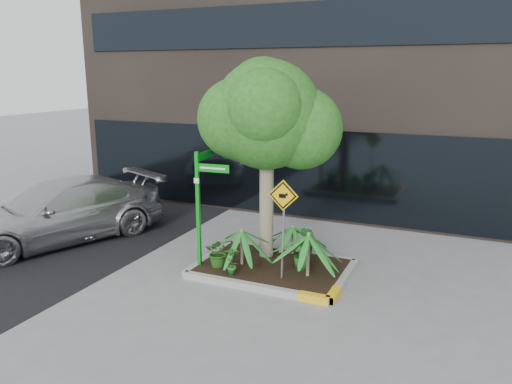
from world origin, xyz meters
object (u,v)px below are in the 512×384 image
at_px(parked_car, 59,212).
at_px(street_sign_post, 201,198).
at_px(tree, 267,115).
at_px(cattle_sign, 283,212).

distance_m(parked_car, street_sign_post, 4.49).
bearing_deg(tree, street_sign_post, -135.85).
bearing_deg(cattle_sign, parked_car, 175.95).
xyz_separation_m(tree, cattle_sign, (0.80, -1.07, -1.85)).
bearing_deg(cattle_sign, tree, 125.14).
bearing_deg(street_sign_post, cattle_sign, -4.50).
distance_m(tree, cattle_sign, 2.28).
height_order(tree, parked_car, tree).
bearing_deg(parked_car, cattle_sign, 21.58).
xyz_separation_m(tree, parked_car, (-5.50, -0.81, -2.61)).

